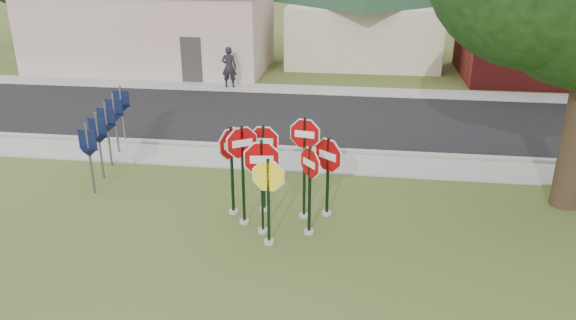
# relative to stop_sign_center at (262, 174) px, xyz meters

# --- Properties ---
(ground) EXTENTS (120.00, 120.00, 0.00)m
(ground) POSITION_rel_stop_sign_center_xyz_m (0.04, -0.98, -1.51)
(ground) COLOR #3E531F
(ground) RESTS_ON ground
(sidewalk_near) EXTENTS (60.00, 1.60, 0.06)m
(sidewalk_near) POSITION_rel_stop_sign_center_xyz_m (0.04, 4.52, -1.48)
(sidewalk_near) COLOR gray
(sidewalk_near) RESTS_ON ground
(road) EXTENTS (60.00, 7.00, 0.04)m
(road) POSITION_rel_stop_sign_center_xyz_m (0.04, 9.02, -1.49)
(road) COLOR black
(road) RESTS_ON ground
(sidewalk_far) EXTENTS (60.00, 1.60, 0.06)m
(sidewalk_far) POSITION_rel_stop_sign_center_xyz_m (0.04, 13.32, -1.48)
(sidewalk_far) COLOR gray
(sidewalk_far) RESTS_ON ground
(curb) EXTENTS (60.00, 0.20, 0.14)m
(curb) POSITION_rel_stop_sign_center_xyz_m (0.04, 5.52, -1.44)
(curb) COLOR gray
(curb) RESTS_ON ground
(stop_sign_center) EXTENTS (1.14, 0.24, 2.44)m
(stop_sign_center) POSITION_rel_stop_sign_center_xyz_m (0.00, 0.00, 0.00)
(stop_sign_center) COLOR #A2A097
(stop_sign_center) RESTS_ON ground
(stop_sign_yellow) EXTENTS (1.01, 0.24, 2.18)m
(stop_sign_yellow) POSITION_rel_stop_sign_center_xyz_m (0.23, -0.49, -0.22)
(stop_sign_yellow) COLOR #A2A097
(stop_sign_yellow) RESTS_ON ground
(stop_sign_left) EXTENTS (0.90, 0.60, 2.63)m
(stop_sign_left) POSITION_rel_stop_sign_center_xyz_m (-0.53, 0.38, 0.13)
(stop_sign_left) COLOR #A2A097
(stop_sign_left) RESTS_ON ground
(stop_sign_right) EXTENTS (0.66, 0.77, 2.30)m
(stop_sign_right) POSITION_rel_stop_sign_center_xyz_m (1.09, 0.09, -0.13)
(stop_sign_right) COLOR #A2A097
(stop_sign_right) RESTS_ON ground
(stop_sign_back_right) EXTENTS (1.02, 0.24, 2.72)m
(stop_sign_back_right) POSITION_rel_stop_sign_center_xyz_m (0.88, 0.91, 0.18)
(stop_sign_back_right) COLOR #A2A097
(stop_sign_back_right) RESTS_ON ground
(stop_sign_back_left) EXTENTS (1.05, 0.24, 2.41)m
(stop_sign_back_left) POSITION_rel_stop_sign_center_xyz_m (-0.17, 1.15, -0.04)
(stop_sign_back_left) COLOR #A2A097
(stop_sign_back_left) RESTS_ON ground
(stop_sign_far_right) EXTENTS (0.93, 0.75, 2.20)m
(stop_sign_far_right) POSITION_rel_stop_sign_center_xyz_m (1.44, 1.11, -0.19)
(stop_sign_far_right) COLOR #A2A097
(stop_sign_far_right) RESTS_ON ground
(stop_sign_far_left) EXTENTS (0.58, 0.95, 2.43)m
(stop_sign_far_left) POSITION_rel_stop_sign_center_xyz_m (-0.92, 0.87, -0.01)
(stop_sign_far_left) COLOR #A2A097
(stop_sign_far_left) RESTS_ON ground
(route_sign_row) EXTENTS (1.43, 4.63, 2.00)m
(route_sign_row) POSITION_rel_stop_sign_center_xyz_m (-5.36, 3.52, -0.29)
(route_sign_row) COLOR #59595E
(route_sign_row) RESTS_ON ground
(building_stucco) EXTENTS (12.20, 6.20, 4.20)m
(building_stucco) POSITION_rel_stop_sign_center_xyz_m (-8.96, 17.02, 0.64)
(building_stucco) COLOR beige
(building_stucco) RESTS_ON ground
(building_brick) EXTENTS (10.20, 6.20, 4.75)m
(building_brick) POSITION_rel_stop_sign_center_xyz_m (12.04, 17.52, 0.89)
(building_brick) COLOR maroon
(building_brick) RESTS_ON ground
(pedestrian) EXTENTS (0.70, 0.48, 1.88)m
(pedestrian) POSITION_rel_stop_sign_center_xyz_m (-3.96, 13.27, -0.51)
(pedestrian) COLOR black
(pedestrian) RESTS_ON sidewalk_far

